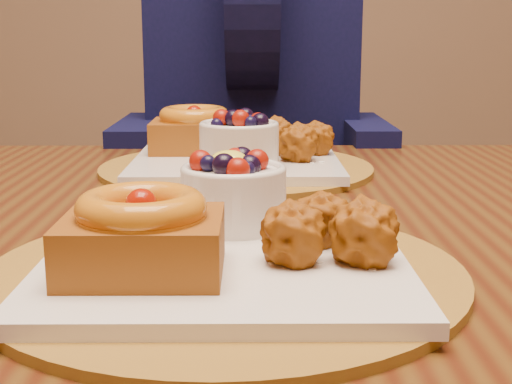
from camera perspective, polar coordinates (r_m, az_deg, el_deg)
dining_table at (r=0.80m, az=-1.87°, el=-6.75°), size 1.60×0.90×0.76m
place_setting_near at (r=0.57m, az=-2.81°, el=-4.06°), size 0.38×0.38×0.09m
place_setting_far at (r=0.99m, az=-1.83°, el=3.33°), size 0.38×0.38×0.09m
chair_far at (r=1.51m, az=1.52°, el=-4.81°), size 0.54×0.54×0.89m
diner at (r=1.43m, az=-0.30°, el=9.57°), size 0.50×0.48×0.81m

